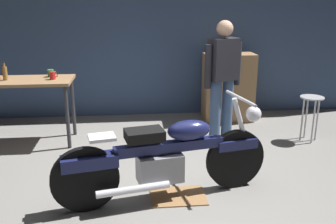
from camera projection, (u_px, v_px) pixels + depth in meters
ground_plane at (179, 190)px, 3.93m from camera, size 12.00×12.00×0.00m
back_wall at (158, 23)px, 6.14m from camera, size 8.00×0.12×3.10m
workbench at (24, 88)px, 5.00m from camera, size 1.30×0.64×0.90m
motorcycle at (166, 157)px, 3.65m from camera, size 2.16×0.77×1.00m
person_standing at (223, 77)px, 5.03m from camera, size 0.54×0.34×1.67m
shop_stool at (311, 107)px, 5.17m from camera, size 0.32×0.32×0.64m
wooden_dresser at (228, 87)px, 6.06m from camera, size 0.80×0.47×1.10m
drip_tray at (178, 196)px, 3.79m from camera, size 0.56×0.40×0.01m
mug_green_speckled at (51, 73)px, 5.13m from camera, size 0.12×0.08×0.10m
mug_red_diner at (53, 76)px, 4.96m from camera, size 0.11×0.07×0.10m
bottle at (5, 73)px, 4.91m from camera, size 0.06×0.06×0.24m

